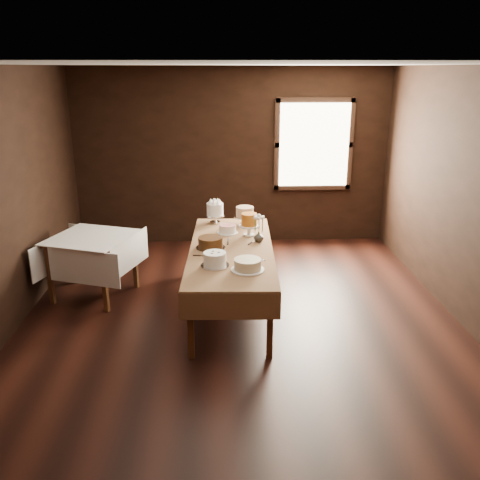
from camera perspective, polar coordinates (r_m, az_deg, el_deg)
name	(u,v)px	position (r m, az deg, el deg)	size (l,w,h in m)	color
floor	(241,325)	(5.90, 0.09, -9.40)	(5.00, 6.00, 0.01)	black
ceiling	(241,64)	(5.21, 0.10, 18.92)	(5.00, 6.00, 0.01)	beige
wall_back	(232,158)	(8.32, -0.88, 9.12)	(5.00, 0.02, 2.80)	black
wall_front	(269,360)	(2.61, 3.24, -13.17)	(5.00, 0.02, 2.80)	black
wall_right	(475,203)	(6.04, 24.57, 3.78)	(0.02, 6.00, 2.80)	black
window	(314,145)	(8.37, 8.21, 10.38)	(1.10, 0.05, 1.30)	#FFEABF
display_table	(231,253)	(6.03, -0.98, -1.41)	(1.05, 2.50, 0.76)	#442511
side_table	(92,244)	(6.63, -16.12, -0.41)	(1.19, 1.19, 0.79)	#442511
cake_meringue	(215,214)	(6.97, -2.78, 2.94)	(0.27, 0.27, 0.28)	silver
cake_speckled	(245,217)	(6.87, 0.54, 2.61)	(0.33, 0.33, 0.26)	silver
cake_lattice	(228,230)	(6.55, -1.38, 1.17)	(0.27, 0.27, 0.10)	white
cake_caramel	(249,226)	(6.43, 1.02, 1.59)	(0.26, 0.26, 0.30)	white
cake_chocolate	(210,243)	(6.00, -3.29, -0.34)	(0.37, 0.37, 0.13)	silver
cake_swirl	(215,260)	(5.46, -2.81, -2.20)	(0.33, 0.33, 0.15)	silver
cake_cream	(248,265)	(5.35, 0.85, -2.79)	(0.40, 0.40, 0.12)	white
cake_server_b	(260,259)	(5.67, 2.22, -2.13)	(0.24, 0.03, 0.01)	silver
cake_server_c	(228,240)	(6.28, -1.33, -0.02)	(0.24, 0.03, 0.01)	silver
cake_server_d	(254,241)	(6.26, 1.58, -0.07)	(0.24, 0.03, 0.01)	silver
cake_server_e	(207,256)	(5.77, -3.63, -1.78)	(0.24, 0.03, 0.01)	silver
flower_vase	(259,237)	(6.22, 2.09, 0.36)	(0.12, 0.12, 0.13)	#2D2823
flower_bouquet	(259,222)	(6.16, 2.11, 1.98)	(0.14, 0.14, 0.20)	white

